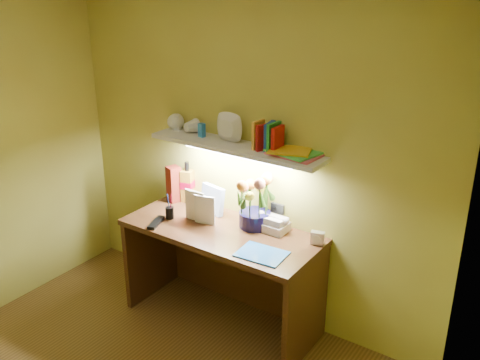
% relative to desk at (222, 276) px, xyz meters
% --- Properties ---
extents(desk, '(1.40, 0.60, 0.75)m').
position_rel_desk_xyz_m(desk, '(0.00, 0.00, 0.00)').
color(desk, '#3D2210').
rests_on(desk, ground).
extents(flower_bouquet, '(0.28, 0.28, 0.39)m').
position_rel_desk_xyz_m(flower_bouquet, '(0.17, 0.17, 0.57)').
color(flower_bouquet, '#0E0C35').
rests_on(flower_bouquet, desk).
extents(telephone, '(0.20, 0.15, 0.12)m').
position_rel_desk_xyz_m(telephone, '(0.31, 0.19, 0.44)').
color(telephone, beige).
rests_on(telephone, desk).
extents(desk_clock, '(0.10, 0.07, 0.09)m').
position_rel_desk_xyz_m(desk_clock, '(0.65, 0.18, 0.42)').
color(desk_clock, silver).
rests_on(desk_clock, desk).
extents(whisky_bottle, '(0.11, 0.11, 0.32)m').
position_rel_desk_xyz_m(whisky_bottle, '(-0.50, 0.25, 0.53)').
color(whisky_bottle, '#A77821').
rests_on(whisky_bottle, desk).
extents(whisky_box, '(0.12, 0.12, 0.28)m').
position_rel_desk_xyz_m(whisky_box, '(-0.58, 0.19, 0.52)').
color(whisky_box, maroon).
rests_on(whisky_box, desk).
extents(pen_cup, '(0.07, 0.07, 0.15)m').
position_rel_desk_xyz_m(pen_cup, '(-0.41, -0.07, 0.45)').
color(pen_cup, black).
rests_on(pen_cup, desk).
extents(art_card, '(0.21, 0.08, 0.21)m').
position_rel_desk_xyz_m(art_card, '(-0.21, 0.19, 0.48)').
color(art_card, white).
rests_on(art_card, desk).
extents(tv_remote, '(0.12, 0.20, 0.02)m').
position_rel_desk_xyz_m(tv_remote, '(-0.43, -0.19, 0.39)').
color(tv_remote, black).
rests_on(tv_remote, desk).
extents(blue_folder, '(0.32, 0.24, 0.01)m').
position_rel_desk_xyz_m(blue_folder, '(0.42, -0.14, 0.38)').
color(blue_folder, blue).
rests_on(blue_folder, desk).
extents(desk_book_a, '(0.17, 0.03, 0.23)m').
position_rel_desk_xyz_m(desk_book_a, '(-0.32, 0.01, 0.49)').
color(desk_book_a, white).
rests_on(desk_book_a, desk).
extents(desk_book_b, '(0.16, 0.05, 0.21)m').
position_rel_desk_xyz_m(desk_book_b, '(-0.22, -0.01, 0.48)').
color(desk_book_b, white).
rests_on(desk_book_b, desk).
extents(wall_shelf, '(1.30, 0.31, 0.23)m').
position_rel_desk_xyz_m(wall_shelf, '(0.01, 0.18, 0.96)').
color(wall_shelf, white).
rests_on(wall_shelf, ground).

